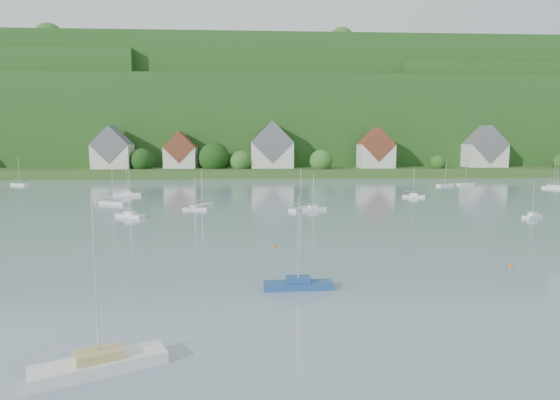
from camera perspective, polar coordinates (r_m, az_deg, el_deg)
name	(u,v)px	position (r m, az deg, el deg)	size (l,w,h in m)	color
far_shore_strip	(259,170)	(198.86, -2.53, 3.55)	(600.00, 60.00, 3.00)	#274C1C
forested_ridge	(258,124)	(267.30, -2.67, 8.97)	(620.00, 181.22, 69.89)	#1B3D13
village_building_0	(113,151)	(192.84, -19.14, 5.46)	(14.00, 10.40, 16.00)	silver
village_building_1	(181,153)	(189.58, -11.65, 5.45)	(12.00, 9.36, 14.00)	silver
village_building_2	(272,149)	(186.69, -0.96, 6.04)	(16.00, 11.44, 18.00)	silver
village_building_3	(376,151)	(190.57, 11.23, 5.67)	(13.00, 10.40, 15.50)	silver
village_building_4	(485,150)	(210.02, 22.98, 5.40)	(15.00, 10.40, 16.50)	silver
near_sailboat_1	(298,284)	(43.13, 2.14, -9.85)	(6.09, 1.89, 8.16)	navy
near_sailboat_2	(100,363)	(30.36, -20.51, -17.56)	(7.41, 5.07, 9.81)	silver
mooring_buoy_2	(510,267)	(55.86, 25.52, -7.11)	(0.41, 0.41, 0.41)	orange
mooring_buoy_3	(273,248)	(59.31, -0.79, -5.65)	(0.37, 0.37, 0.37)	orange
far_sailboat_cluster	(313,194)	(116.74, 3.89, 0.69)	(193.91, 72.95, 8.71)	silver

